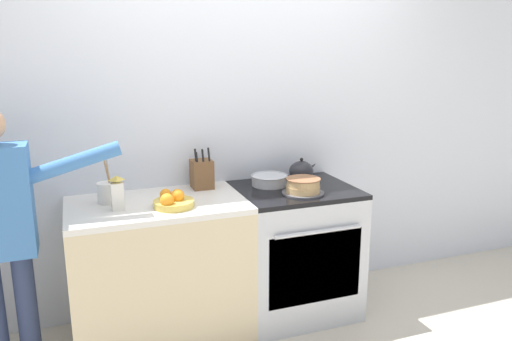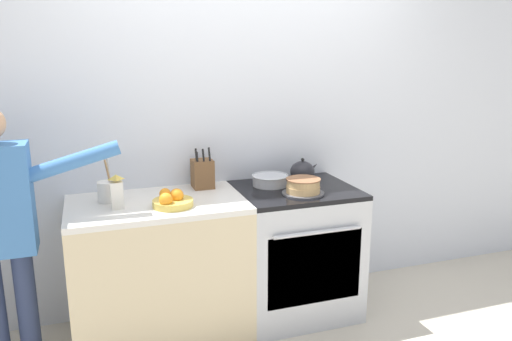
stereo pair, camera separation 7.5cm
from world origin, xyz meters
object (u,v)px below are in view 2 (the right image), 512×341
at_px(layer_cake, 303,187).
at_px(mixing_bowl, 270,180).
at_px(milk_carton, 117,192).
at_px(stove_range, 295,250).
at_px(person_baker, 2,223).
at_px(fruit_bowl, 172,201).
at_px(tea_kettle, 303,172).
at_px(utensil_crock, 107,191).
at_px(knife_block, 203,173).

distance_m(layer_cake, mixing_bowl, 0.29).
bearing_deg(milk_carton, stove_range, 2.79).
distance_m(milk_carton, person_baker, 0.61).
bearing_deg(stove_range, layer_cake, -93.86).
bearing_deg(layer_cake, mixing_bowl, 116.45).
relative_size(fruit_bowl, person_baker, 0.16).
height_order(layer_cake, tea_kettle, tea_kettle).
relative_size(tea_kettle, person_baker, 0.14).
distance_m(stove_range, milk_carton, 1.26).
distance_m(utensil_crock, fruit_bowl, 0.41).
relative_size(stove_range, utensil_crock, 2.85).
bearing_deg(fruit_bowl, tea_kettle, 15.53).
bearing_deg(knife_block, utensil_crock, -168.45).
xyz_separation_m(milk_carton, person_baker, (-0.60, -0.07, -0.09)).
bearing_deg(person_baker, stove_range, 14.95).
bearing_deg(knife_block, fruit_bowl, -127.45).
distance_m(mixing_bowl, fruit_bowl, 0.74).
bearing_deg(person_baker, fruit_bowl, 10.78).
height_order(mixing_bowl, milk_carton, milk_carton).
relative_size(stove_range, mixing_bowl, 3.56).
xyz_separation_m(tea_kettle, fruit_bowl, (-0.95, -0.26, -0.04)).
relative_size(tea_kettle, fruit_bowl, 0.88).
relative_size(mixing_bowl, utensil_crock, 0.80).
xyz_separation_m(mixing_bowl, knife_block, (-0.44, 0.10, 0.06)).
xyz_separation_m(tea_kettle, utensil_crock, (-1.30, -0.05, -0.00)).
bearing_deg(utensil_crock, person_baker, -158.32).
bearing_deg(mixing_bowl, fruit_bowl, -160.64).
bearing_deg(person_baker, milk_carton, 17.56).
bearing_deg(tea_kettle, person_baker, -171.88).
bearing_deg(layer_cake, knife_block, 148.16).
distance_m(utensil_crock, person_baker, 0.59).
height_order(fruit_bowl, person_baker, person_baker).
distance_m(stove_range, tea_kettle, 0.54).
bearing_deg(milk_carton, tea_kettle, 8.76).
relative_size(stove_range, milk_carton, 4.41).
bearing_deg(layer_cake, person_baker, 179.67).
xyz_separation_m(stove_range, person_baker, (-1.74, -0.13, 0.44)).
relative_size(mixing_bowl, fruit_bowl, 1.04).
bearing_deg(stove_range, utensil_crock, 175.61).
distance_m(mixing_bowl, milk_carton, 1.02).
xyz_separation_m(tea_kettle, mixing_bowl, (-0.25, -0.02, -0.03)).
bearing_deg(fruit_bowl, person_baker, 179.98).
distance_m(knife_block, utensil_crock, 0.63).
height_order(layer_cake, utensil_crock, utensil_crock).
distance_m(mixing_bowl, knife_block, 0.45).
xyz_separation_m(mixing_bowl, utensil_crock, (-1.05, -0.03, 0.03)).
bearing_deg(milk_carton, layer_cake, -4.06).
xyz_separation_m(tea_kettle, person_baker, (-1.85, -0.26, -0.07)).
height_order(mixing_bowl, person_baker, person_baker).
bearing_deg(knife_block, stove_range, -20.58).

